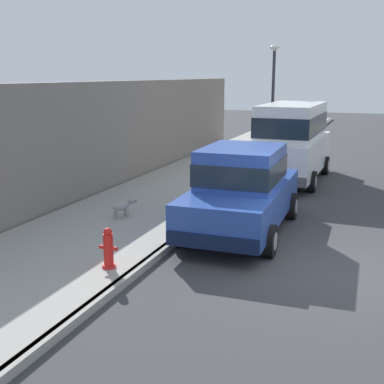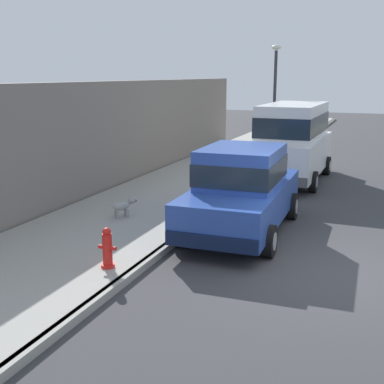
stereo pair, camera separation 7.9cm
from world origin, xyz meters
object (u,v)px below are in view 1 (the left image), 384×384
dog_grey (124,205)px  street_lamp (273,88)px  car_white_van (291,139)px  car_blue_sedan (242,189)px  fire_hydrant (108,249)px

dog_grey → street_lamp: (1.39, 9.90, 2.48)m
car_white_van → dog_grey: (-2.79, -6.37, -0.97)m
car_blue_sedan → fire_hydrant: car_blue_sedan is taller
fire_hydrant → dog_grey: bearing=113.7°
fire_hydrant → street_lamp: 13.07m
car_blue_sedan → car_white_van: 6.07m
car_white_van → fire_hydrant: car_white_van is taller
fire_hydrant → street_lamp: street_lamp is taller
car_white_van → dog_grey: 7.02m
car_blue_sedan → fire_hydrant: 3.61m
car_white_van → car_blue_sedan: bearing=-90.1°
car_white_van → dog_grey: car_white_van is taller
car_blue_sedan → dog_grey: size_ratio=6.80×
fire_hydrant → street_lamp: size_ratio=0.16×
dog_grey → fire_hydrant: bearing=-66.3°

